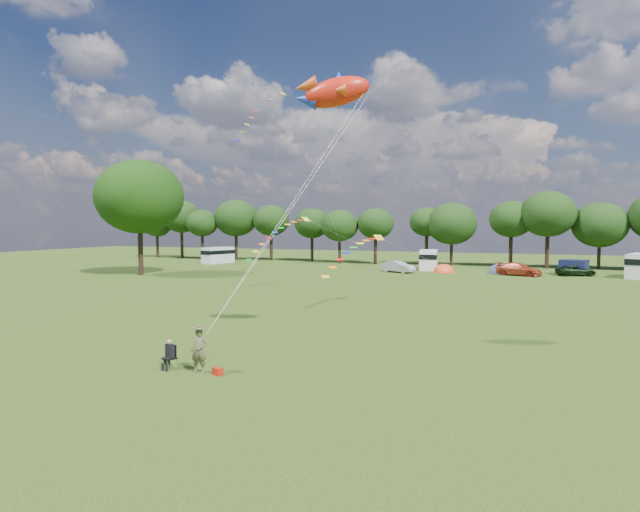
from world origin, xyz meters
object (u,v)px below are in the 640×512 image
(campervan_a, at_px, (218,255))
(tent_orange, at_px, (444,272))
(big_tree, at_px, (140,197))
(campervan_c, at_px, (429,259))
(fish_kite, at_px, (331,92))
(tent_greyblue, at_px, (501,273))
(camp_chair, at_px, (170,351))
(car_c, at_px, (519,269))
(car_d, at_px, (576,271))
(car_b, at_px, (398,267))
(kite_flyer, at_px, (199,351))

(campervan_a, xyz_separation_m, tent_orange, (33.76, -3.16, -1.28))
(big_tree, xyz_separation_m, tent_orange, (32.36, 15.71, -9.00))
(big_tree, xyz_separation_m, campervan_c, (29.90, 19.19, -7.66))
(campervan_c, xyz_separation_m, fish_kite, (3.14, -45.65, 10.67))
(tent_greyblue, distance_m, camp_chair, 49.98)
(big_tree, height_order, car_c, big_tree)
(tent_greyblue, bearing_deg, car_d, 2.00)
(car_b, bearing_deg, car_c, -63.84)
(car_b, height_order, tent_greyblue, car_b)
(campervan_a, distance_m, tent_greyblue, 40.37)
(big_tree, bearing_deg, kite_flyer, -47.46)
(car_c, relative_size, campervan_a, 0.91)
(tent_greyblue, bearing_deg, fish_kite, -97.71)
(camp_chair, bearing_deg, campervan_c, 108.87)
(car_c, bearing_deg, campervan_c, 88.64)
(tent_greyblue, bearing_deg, car_c, -40.86)
(car_d, xyz_separation_m, campervan_c, (-17.08, 2.21, 0.77))
(camp_chair, height_order, fish_kite, fish_kite)
(car_c, xyz_separation_m, campervan_c, (-11.02, 4.25, 0.63))
(car_d, distance_m, tent_orange, 14.69)
(campervan_c, relative_size, tent_orange, 1.85)
(tent_greyblue, relative_size, fish_kite, 0.92)
(campervan_c, xyz_separation_m, kite_flyer, (-0.35, -51.39, -0.46))
(campervan_c, distance_m, tent_greyblue, 9.42)
(car_c, height_order, campervan_c, campervan_c)
(car_b, distance_m, camp_chair, 45.89)
(fish_kite, bearing_deg, big_tree, 127.34)
(tent_orange, bearing_deg, kite_flyer, -93.36)
(car_b, bearing_deg, tent_greyblue, -54.74)
(car_b, xyz_separation_m, car_d, (19.86, 3.19, -0.12))
(car_d, relative_size, tent_orange, 1.48)
(big_tree, distance_m, kite_flyer, 44.44)
(campervan_c, height_order, tent_orange, campervan_c)
(big_tree, xyz_separation_m, camp_chair, (28.07, -32.09, -8.28))
(car_b, distance_m, tent_greyblue, 12.14)
(campervan_a, bearing_deg, car_b, -83.17)
(fish_kite, bearing_deg, campervan_c, 79.96)
(campervan_a, bearing_deg, campervan_c, -72.49)
(campervan_c, bearing_deg, car_b, 145.09)
(campervan_a, bearing_deg, kite_flyer, -131.86)
(kite_flyer, bearing_deg, car_c, 62.15)
(big_tree, height_order, kite_flyer, big_tree)
(tent_greyblue, bearing_deg, car_b, -166.13)
(car_c, relative_size, tent_greyblue, 1.38)
(car_c, xyz_separation_m, kite_flyer, (-11.37, -47.14, 0.17))
(big_tree, distance_m, tent_greyblue, 43.27)
(car_b, distance_m, kite_flyer, 46.05)
(kite_flyer, xyz_separation_m, camp_chair, (-1.47, 0.11, -0.16))
(car_c, bearing_deg, car_d, -51.71)
(car_c, distance_m, campervan_a, 42.50)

